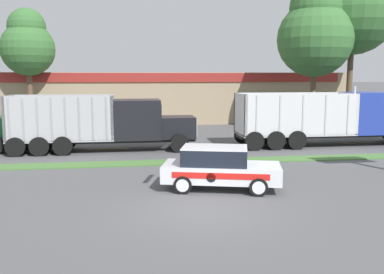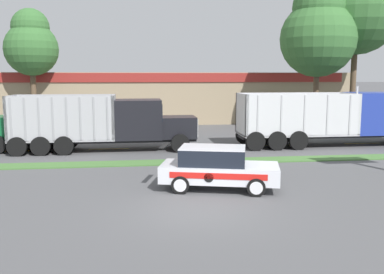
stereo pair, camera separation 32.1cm
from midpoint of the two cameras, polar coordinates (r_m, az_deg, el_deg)
name	(u,v)px [view 1 (the left image)]	position (r m, az deg, el deg)	size (l,w,h in m)	color
ground_plane	(204,211)	(14.06, 0.93, -9.79)	(600.00, 600.00, 0.00)	#515154
grass_verge	(177,162)	(21.60, -2.44, -3.37)	(120.00, 1.32, 0.06)	#477538
centre_line_3	(13,151)	(26.97, -23.06, -1.77)	(2.40, 0.14, 0.01)	yellow
centre_line_4	(108,149)	(26.12, -11.53, -1.58)	(2.40, 0.14, 0.01)	yellow
centre_line_5	(197,147)	(26.37, 0.27, -1.33)	(2.40, 0.14, 0.01)	yellow
centre_line_6	(281,145)	(27.69, 11.39, -1.04)	(2.40, 0.14, 0.01)	yellow
centre_line_7	(360,143)	(29.94, 21.17, -0.75)	(2.40, 0.14, 0.01)	yellow
dump_truck_lead	(118,124)	(25.30, -10.23, 1.67)	(10.62, 2.65, 3.26)	black
dump_truck_mid	(349,119)	(28.75, 19.85, 2.31)	(11.96, 2.85, 3.73)	black
rally_car	(219,167)	(16.49, 3.10, -4.05)	(4.79, 2.92, 1.68)	silver
store_building_backdrop	(130,96)	(43.68, -8.48, 5.40)	(40.19, 12.10, 4.66)	#9E896B
tree_behind_left	(315,32)	(35.31, 15.84, 13.37)	(5.84, 5.84, 11.55)	brown
tree_behind_centre	(353,2)	(38.22, 20.50, 16.47)	(6.98, 6.98, 14.76)	brown
tree_behind_right	(28,44)	(37.60, -21.31, 11.49)	(4.30, 4.30, 9.73)	brown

